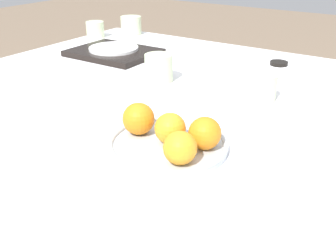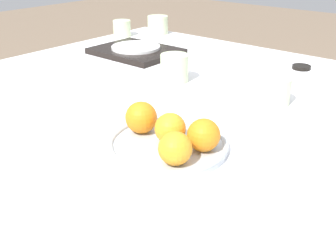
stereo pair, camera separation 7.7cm
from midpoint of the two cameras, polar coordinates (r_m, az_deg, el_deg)
name	(u,v)px [view 2 (the right image)]	position (r m, az deg, el deg)	size (l,w,h in m)	color
table	(215,200)	(1.28, 8.62, -10.57)	(1.54, 1.03, 0.73)	white
fruit_platter	(168,144)	(0.79, 2.80, -2.74)	(0.24, 0.24, 0.02)	#B2BCC6
orange_0	(170,128)	(0.77, 3.17, -0.43)	(0.06, 0.06, 0.06)	orange
orange_1	(175,148)	(0.70, 4.19, -3.36)	(0.06, 0.06, 0.06)	orange
orange_2	(204,135)	(0.75, 8.12, -1.38)	(0.06, 0.06, 0.06)	orange
orange_3	(141,117)	(0.81, -1.23, 1.19)	(0.07, 0.07, 0.07)	orange
serving_tray	(136,51)	(1.46, -3.15, 10.75)	(0.30, 0.23, 0.02)	black
side_plate	(136,47)	(1.46, -3.16, 11.32)	(0.18, 0.18, 0.01)	white
cup_0	(174,68)	(1.16, 2.86, 8.38)	(0.08, 0.08, 0.08)	beige
cup_1	(274,91)	(1.04, 17.17, 4.86)	(0.08, 0.08, 0.07)	beige
cup_2	(122,28)	(1.75, -5.42, 13.93)	(0.08, 0.08, 0.07)	beige
cup_3	(158,25)	(1.79, -0.23, 14.44)	(0.09, 0.09, 0.08)	beige
soy_dish	(301,67)	(1.37, 20.35, 7.98)	(0.06, 0.06, 0.01)	black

